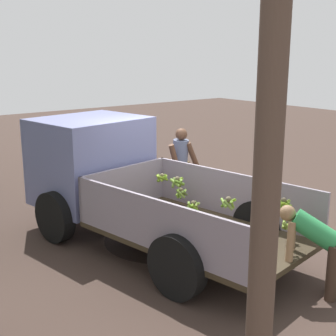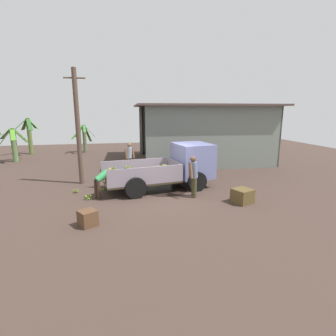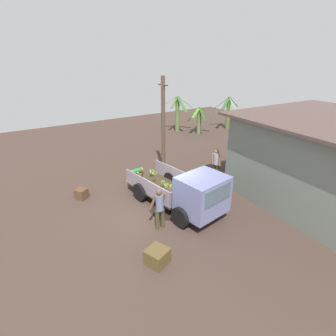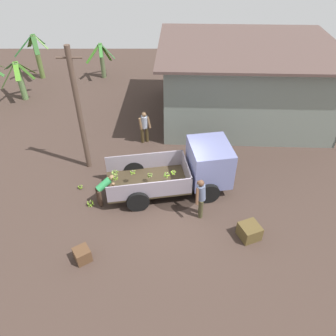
{
  "view_description": "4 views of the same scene",
  "coord_description": "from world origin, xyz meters",
  "views": [
    {
      "loc": [
        -5.79,
        4.86,
        3.09
      ],
      "look_at": [
        0.02,
        0.38,
        1.27
      ],
      "focal_mm": 50.0,
      "sensor_mm": 36.0,
      "label": 1
    },
    {
      "loc": [
        -1.91,
        -10.56,
        3.47
      ],
      "look_at": [
        0.25,
        0.2,
        1.03
      ],
      "focal_mm": 28.0,
      "sensor_mm": 36.0,
      "label": 2
    },
    {
      "loc": [
        8.6,
        -5.02,
        6.33
      ],
      "look_at": [
        -0.91,
        0.89,
        1.46
      ],
      "focal_mm": 28.0,
      "sensor_mm": 36.0,
      "label": 3
    },
    {
      "loc": [
        -0.07,
        -9.31,
        9.0
      ],
      "look_at": [
        -0.07,
        0.69,
        1.1
      ],
      "focal_mm": 35.0,
      "sensor_mm": 36.0,
      "label": 4
    }
  ],
  "objects": [
    {
      "name": "wooden_crate_0",
      "position": [
        -2.85,
        -2.76,
        0.24
      ],
      "size": [
        0.67,
        0.67,
        0.48
      ],
      "primitive_type": "cube",
      "rotation": [
        0.0,
        0.0,
        3.71
      ],
      "color": "#533722",
      "rests_on": "ground"
    },
    {
      "name": "ground",
      "position": [
        0.0,
        0.0,
        0.0
      ],
      "size": [
        36.0,
        36.0,
        0.0
      ],
      "primitive_type": "plane",
      "color": "#3F3029"
    },
    {
      "name": "wooden_crate_1",
      "position": [
        2.74,
        -1.8,
        0.27
      ],
      "size": [
        0.86,
        0.86,
        0.54
      ],
      "primitive_type": "cube",
      "rotation": [
        0.0,
        0.0,
        0.38
      ],
      "color": "brown",
      "rests_on": "ground"
    },
    {
      "name": "mud_patch_0",
      "position": [
        0.14,
        0.4,
        0.0
      ],
      "size": [
        1.99,
        1.99,
        0.01
      ],
      "primitive_type": "cylinder",
      "color": "black",
      "rests_on": "ground"
    },
    {
      "name": "banana_palm_1",
      "position": [
        8.3,
        11.56,
        1.37
      ],
      "size": [
        2.65,
        1.98,
        2.54
      ],
      "color": "#5A6C40",
      "rests_on": "ground"
    },
    {
      "name": "utility_pole",
      "position": [
        -3.6,
        2.25,
        2.7
      ],
      "size": [
        0.94,
        0.22,
        5.32
      ],
      "color": "brown",
      "rests_on": "ground"
    },
    {
      "name": "banana_bunch_on_ground_2",
      "position": [
        -3.08,
        -0.26,
        0.12
      ],
      "size": [
        0.27,
        0.27,
        0.22
      ],
      "color": "#48412F",
      "rests_on": "ground"
    },
    {
      "name": "warehouse_shed",
      "position": [
        4.48,
        6.98,
        2.76
      ],
      "size": [
        9.26,
        7.59,
        3.83
      ],
      "rotation": [
        0.0,
        0.0,
        -0.04
      ],
      "color": "slate",
      "rests_on": "ground"
    },
    {
      "name": "banana_palm_3",
      "position": [
        -8.71,
        8.86,
        1.2
      ],
      "size": [
        2.18,
        2.14,
        2.29
      ],
      "color": "#5B7A46",
      "rests_on": "ground"
    },
    {
      "name": "cargo_truck",
      "position": [
        1.07,
        0.87,
        1.04
      ],
      "size": [
        5.08,
        2.71,
        1.97
      ],
      "rotation": [
        0.0,
        0.0,
        0.16
      ],
      "color": "#382D1E",
      "rests_on": "ground"
    },
    {
      "name": "banana_palm_4",
      "position": [
        -4.45,
        12.09,
        1.22
      ],
      "size": [
        1.86,
        2.17,
        2.3
      ],
      "color": "#556540",
      "rests_on": "ground"
    },
    {
      "name": "banana_bunch_on_ground_0",
      "position": [
        -2.54,
        0.89,
        0.08
      ],
      "size": [
        0.2,
        0.2,
        0.15
      ],
      "color": "brown",
      "rests_on": "ground"
    },
    {
      "name": "person_worker_loading",
      "position": [
        -2.51,
        -0.06,
        0.71
      ],
      "size": [
        0.82,
        0.74,
        1.17
      ],
      "rotation": [
        0.0,
        0.0,
        0.55
      ],
      "color": "#3B2A1F",
      "rests_on": "ground"
    },
    {
      "name": "banana_palm_0",
      "position": [
        -8.62,
        12.03,
        1.51
      ],
      "size": [
        2.07,
        2.09,
        2.87
      ],
      "color": "#576D33",
      "rests_on": "ground"
    },
    {
      "name": "person_bystander_near_shed",
      "position": [
        -1.2,
        4.16,
        0.94
      ],
      "size": [
        0.6,
        0.46,
        1.69
      ],
      "rotation": [
        0.0,
        0.0,
        5.08
      ],
      "color": "#3C301A",
      "rests_on": "ground"
    },
    {
      "name": "person_foreground_visitor",
      "position": [
        1.1,
        -0.75,
        0.93
      ],
      "size": [
        0.41,
        0.72,
        1.68
      ],
      "rotation": [
        0.0,
        0.0,
        3.09
      ],
      "color": "#403D24",
      "rests_on": "ground"
    },
    {
      "name": "banana_bunch_on_ground_1",
      "position": [
        -3.67,
        0.72,
        0.09
      ],
      "size": [
        0.2,
        0.21,
        0.17
      ],
      "color": "#4B4431",
      "rests_on": "ground"
    }
  ]
}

